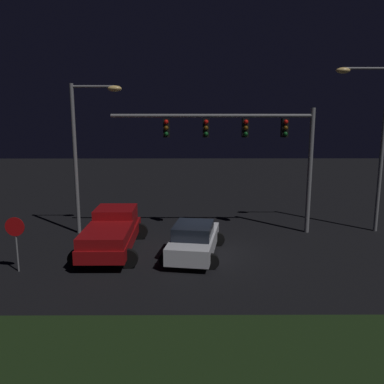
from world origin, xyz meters
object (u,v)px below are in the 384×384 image
(street_lamp_right, at_px, (373,130))
(car_sedan, at_px, (194,240))
(stop_sign, at_px, (15,234))
(traffic_signal_gantry, at_px, (246,137))
(pickup_truck, at_px, (112,230))
(street_lamp_left, at_px, (85,140))

(street_lamp_right, bearing_deg, car_sedan, -157.38)
(stop_sign, bearing_deg, street_lamp_right, 19.10)
(traffic_signal_gantry, distance_m, street_lamp_right, 6.60)
(traffic_signal_gantry, bearing_deg, stop_sign, -150.86)
(pickup_truck, bearing_deg, traffic_signal_gantry, -65.42)
(traffic_signal_gantry, xyz_separation_m, street_lamp_left, (-8.18, -0.06, -0.16))
(traffic_signal_gantry, height_order, stop_sign, traffic_signal_gantry)
(street_lamp_right, xyz_separation_m, stop_sign, (-16.28, -5.64, -3.81))
(traffic_signal_gantry, distance_m, stop_sign, 11.63)
(street_lamp_left, bearing_deg, car_sedan, -32.90)
(street_lamp_right, bearing_deg, traffic_signal_gantry, -177.97)
(car_sedan, height_order, stop_sign, stop_sign)
(pickup_truck, xyz_separation_m, car_sedan, (3.72, -0.69, -0.26))
(pickup_truck, height_order, traffic_signal_gantry, traffic_signal_gantry)
(pickup_truck, distance_m, stop_sign, 4.16)
(street_lamp_left, relative_size, stop_sign, 3.44)
(pickup_truck, relative_size, street_lamp_left, 0.70)
(street_lamp_left, bearing_deg, stop_sign, -105.83)
(street_lamp_right, relative_size, stop_sign, 3.85)
(pickup_truck, xyz_separation_m, street_lamp_right, (12.98, 3.17, 4.38))
(car_sedan, distance_m, stop_sign, 7.29)
(traffic_signal_gantry, xyz_separation_m, stop_sign, (-9.70, -5.41, -3.47))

